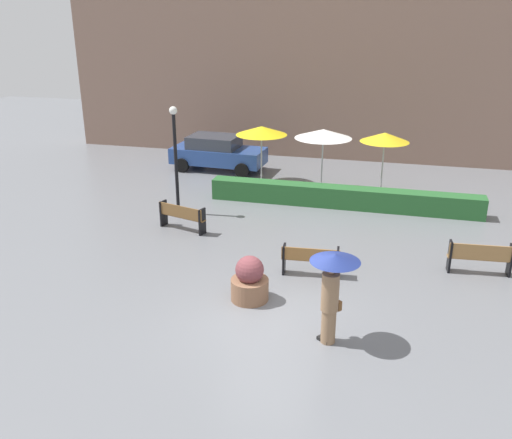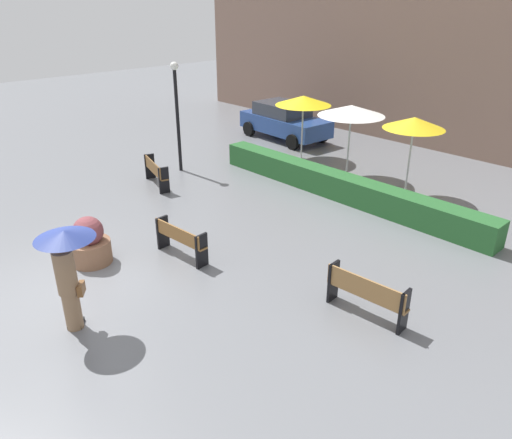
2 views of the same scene
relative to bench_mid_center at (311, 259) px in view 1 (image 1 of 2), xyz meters
name	(u,v)px [view 1 (image 1 of 2)]	position (x,y,z in m)	size (l,w,h in m)	color
ground_plane	(272,319)	(-0.51, -2.49, -0.51)	(60.00, 60.00, 0.00)	slate
bench_mid_center	(311,259)	(0.00, 0.00, 0.00)	(1.60, 0.47, 0.84)	olive
bench_far_right	(480,256)	(4.49, 1.27, 0.02)	(1.72, 0.46, 0.89)	#9E7242
bench_far_left	(182,215)	(-4.65, 2.27, 0.02)	(1.73, 0.78, 0.88)	brown
pedestrian_with_umbrella	(332,284)	(0.92, -3.08, 0.89)	(1.08, 1.08, 2.07)	#8C6B4C
planter_pot	(250,281)	(-1.26, -1.70, 0.00)	(0.95, 0.95, 1.18)	brown
lamp_post	(175,149)	(-5.40, 3.79, 1.84)	(0.28, 0.28, 3.82)	black
patio_umbrella_yellow	(262,131)	(-3.39, 8.12, 1.73)	(2.11, 2.11, 2.42)	silver
patio_umbrella_white	(323,134)	(-0.78, 7.59, 1.85)	(2.24, 2.24, 2.53)	silver
patio_umbrella_yellow_far	(385,137)	(1.56, 7.57, 1.84)	(1.86, 1.86, 2.53)	silver
hedge_strip	(343,197)	(0.25, 5.91, -0.12)	(9.94, 0.70, 0.77)	#28602D
building_facade	(349,57)	(-0.51, 13.51, 4.30)	(28.00, 1.20, 9.61)	#846656
parked_car	(217,152)	(-5.84, 9.68, 0.31)	(4.29, 2.16, 1.57)	#28478C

